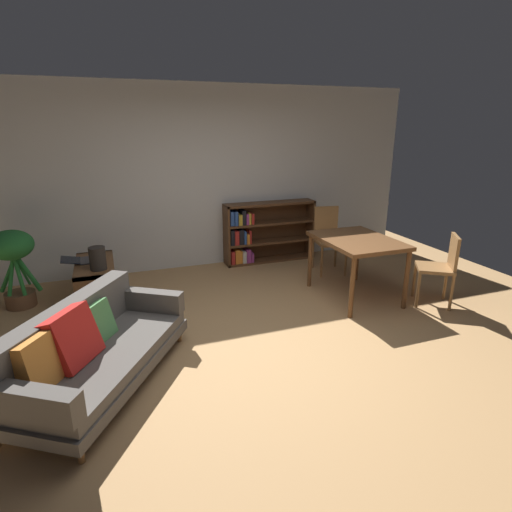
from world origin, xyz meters
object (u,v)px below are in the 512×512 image
Objects in this scene: fabric_couch at (91,348)px; open_laptop at (83,260)px; desk_speaker at (98,258)px; dining_chair_near at (328,236)px; bookshelf at (262,233)px; potted_floor_plant at (13,257)px; media_console at (97,283)px; dining_chair_far at (441,265)px; dining_table at (357,245)px.

open_laptop is (-0.10, 1.94, 0.19)m from fabric_couch.
desk_speaker is 0.28× the size of dining_chair_near.
bookshelf reaches higher than fabric_couch.
potted_floor_plant is 3.46m from bookshelf.
potted_floor_plant is 0.99× the size of dining_chair_near.
potted_floor_plant is (-0.94, 0.44, -0.01)m from desk_speaker.
desk_speaker is at bearing -78.53° from media_console.
desk_speaker is 0.31× the size of dining_chair_far.
dining_table is at bearing -17.27° from media_console.
media_console is at bearing -179.02° from dining_chair_near.
fabric_couch is 2.20m from potted_floor_plant.
dining_chair_far is (3.96, 0.32, 0.16)m from fabric_couch.
dining_chair_near is 1.09m from bookshelf.
dining_table is 1.28× the size of dining_chair_far.
dining_chair_near is (3.31, 1.89, 0.19)m from fabric_couch.
open_laptop is 3.40m from dining_table.
media_console is at bearing -11.15° from potted_floor_plant.
dining_chair_far reaches higher than open_laptop.
media_console is at bearing 101.47° from desk_speaker.
dining_chair_far is at bearing -58.63° from bookshelf.
open_laptop is 0.32× the size of bookshelf.
open_laptop is at bearing -4.90° from potted_floor_plant.
media_console is at bearing -41.11° from open_laptop.
fabric_couch reaches higher than open_laptop.
dining_chair_near is (4.16, -0.12, -0.10)m from potted_floor_plant.
dining_chair_far reaches higher than dining_table.
desk_speaker reaches higher than media_console.
dining_chair_far is (0.66, -1.57, -0.03)m from dining_chair_near.
desk_speaker is 0.24× the size of dining_table.
dining_chair_far is at bearing -17.83° from desk_speaker.
potted_floor_plant is at bearing 160.67° from dining_chair_far.
bookshelf is (2.63, 0.71, -0.06)m from open_laptop.
media_console is 3.27m from dining_table.
dining_table is at bearing -12.86° from desk_speaker.
fabric_couch is at bearing -164.48° from dining_table.
fabric_couch is 1.30× the size of bookshelf.
open_laptop is 2.73m from bookshelf.
bookshelf is at bearing 23.97° from desk_speaker.
fabric_couch is 3.67m from bookshelf.
desk_speaker reaches higher than dining_table.
dining_chair_far is at bearing -33.44° from dining_table.
potted_floor_plant is 4.17m from dining_chair_near.
bookshelf is (-0.59, 1.79, -0.22)m from dining_table.
potted_floor_plant is 5.11m from dining_chair_far.
dining_chair_near and bookshelf have the same top height.
potted_floor_plant is 0.65× the size of bookshelf.
fabric_couch is 1.83m from media_console.
media_console is at bearing 158.93° from dining_chair_far.
fabric_couch is at bearing -87.15° from open_laptop.
dining_table is (3.04, -0.69, 0.04)m from desk_speaker.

